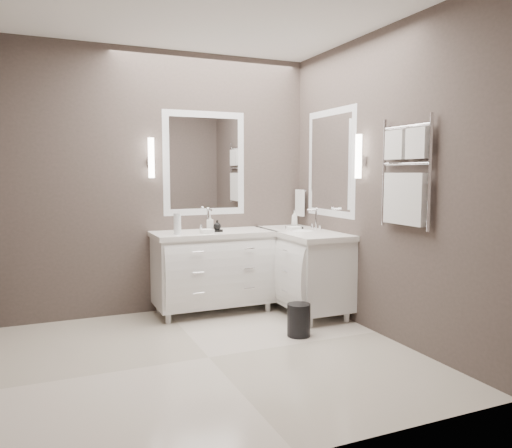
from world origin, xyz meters
name	(u,v)px	position (x,y,z in m)	size (l,w,h in m)	color
floor	(209,358)	(0.00, 0.00, -0.01)	(3.20, 3.00, 0.01)	beige
ceiling	(205,1)	(0.00, 0.00, 2.71)	(3.20, 3.00, 0.01)	white
wall_back	(163,183)	(0.00, 1.50, 1.35)	(3.20, 0.01, 2.70)	#463C38
wall_front	(302,194)	(0.00, -1.50, 1.35)	(3.20, 0.01, 2.70)	#463C38
wall_right	(380,184)	(1.60, 0.00, 1.35)	(0.01, 3.00, 2.70)	#463C38
vanity_back	(213,266)	(0.45, 1.23, 0.49)	(1.24, 0.59, 0.97)	white
vanity_right	(302,265)	(1.33, 0.90, 0.49)	(0.59, 1.24, 0.97)	white
mirror_back	(205,163)	(0.45, 1.49, 1.55)	(0.90, 0.02, 1.10)	white
mirror_right	(331,163)	(1.59, 0.80, 1.55)	(0.02, 0.90, 1.10)	white
sconce_back	(151,159)	(-0.13, 1.43, 1.59)	(0.06, 0.06, 0.40)	white
sconce_right	(358,157)	(1.53, 0.22, 1.59)	(0.06, 0.06, 0.40)	white
towel_bar_corner	(300,202)	(1.54, 1.36, 1.12)	(0.03, 0.22, 0.30)	white
towel_ladder	(405,180)	(1.55, -0.40, 1.39)	(0.06, 0.58, 0.90)	white
waste_bin	(299,320)	(0.90, 0.18, 0.15)	(0.21, 0.21, 0.29)	black
amenity_tray_back	(214,231)	(0.44, 1.18, 0.86)	(0.16, 0.12, 0.02)	black
amenity_tray_right	(294,228)	(1.33, 1.09, 0.86)	(0.12, 0.17, 0.02)	black
water_bottle	(177,224)	(0.05, 1.11, 0.95)	(0.07, 0.07, 0.21)	silver
soap_bottle_a	(210,222)	(0.41, 1.20, 0.95)	(0.07, 0.07, 0.15)	white
soap_bottle_b	(217,225)	(0.47, 1.15, 0.92)	(0.08, 0.08, 0.10)	black
soap_bottle_c	(294,218)	(1.33, 1.09, 0.96)	(0.07, 0.07, 0.17)	white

